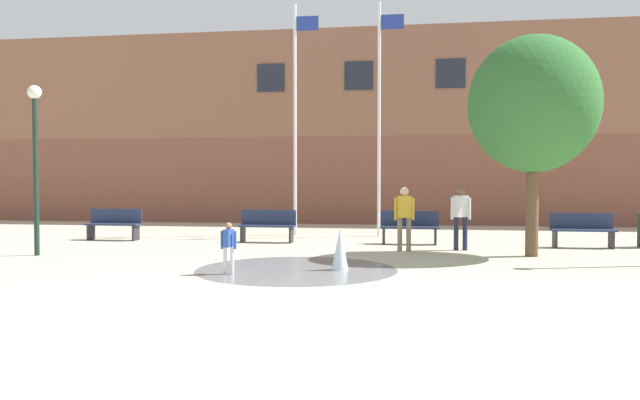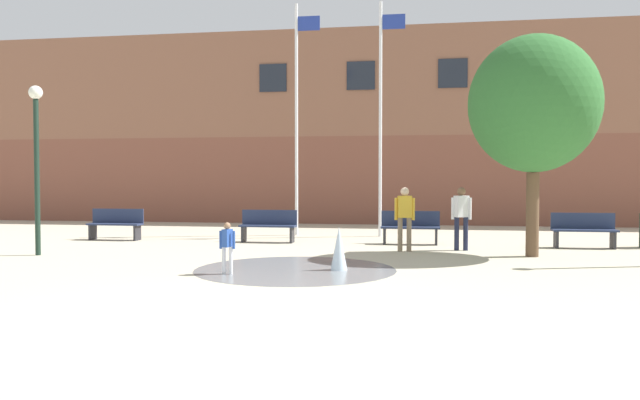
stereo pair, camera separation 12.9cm
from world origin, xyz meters
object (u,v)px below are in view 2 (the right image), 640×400
Objects in this scene: flagpole_right at (381,112)px; adult_near_bench at (405,214)px; park_bench_under_left_flagpole at (410,227)px; lamp_post_left_lane at (36,145)px; park_bench_near_trashcan at (584,230)px; adult_watching at (461,213)px; child_in_fountain at (227,244)px; park_bench_far_left at (116,224)px; park_bench_left_of_flagpoles at (268,225)px; flagpole_left at (297,113)px; street_tree_near_building at (534,104)px.

adult_near_bench is at bearing -78.00° from flagpole_right.
lamp_post_left_lane is (-8.64, -3.87, 2.12)m from park_bench_under_left_flagpole.
adult_watching is at bearing -161.69° from park_bench_near_trashcan.
park_bench_under_left_flagpole is 1.87m from adult_watching.
flagpole_right reaches higher than child_in_fountain.
adult_near_bench is at bearing -10.38° from park_bench_far_left.
adult_near_bench is at bearing 157.85° from child_in_fountain.
park_bench_far_left is 4.60m from park_bench_left_of_flagpoles.
park_bench_under_left_flagpole is 1.01× the size of adult_watching.
adult_watching is 1.47m from adult_near_bench.
child_in_fountain is at bearing -88.21° from flagpole_left.
park_bench_left_of_flagpoles is 3.99m from park_bench_under_left_flagpole.
adult_near_bench is at bearing -93.79° from park_bench_under_left_flagpole.
child_in_fountain is at bearing 14.37° from adult_watching.
adult_near_bench is (8.47, -1.55, 0.45)m from park_bench_far_left.
flagpole_left is 1.83× the size of lamp_post_left_lane.
adult_watching is at bearing -6.43° from park_bench_far_left.
flagpole_left is at bearing -163.13° from child_in_fountain.
park_bench_near_trashcan is at bearing -2.91° from park_bench_under_left_flagpole.
child_in_fountain is 9.07m from flagpole_right.
street_tree_near_building reaches higher than adult_near_bench.
park_bench_near_trashcan is 0.31× the size of street_tree_near_building.
park_bench_under_left_flagpole is (3.99, 0.10, 0.00)m from park_bench_left_of_flagpoles.
adult_watching is 1.00× the size of adult_near_bench.
park_bench_left_of_flagpoles is at bearing -43.63° from adult_watching.
park_bench_left_of_flagpoles is 6.35m from lamp_post_left_lane.
child_in_fountain is at bearing -106.48° from flagpole_right.
flagpole_left is 2.65m from flagpole_right.
lamp_post_left_lane reaches higher than park_bench_left_of_flagpoles.
street_tree_near_building is at bearing 7.88° from lamp_post_left_lane.
lamp_post_left_lane is at bearing 5.57° from adult_near_bench.
street_tree_near_building is (6.42, -4.43, -0.38)m from flagpole_left.
street_tree_near_building is at bearing -10.47° from park_bench_far_left.
street_tree_near_building is (2.95, -0.56, 2.58)m from adult_near_bench.
flagpole_left is 1.01× the size of flagpole_right.
child_in_fountain is at bearing -83.64° from park_bench_left_of_flagpoles.
adult_watching is at bearing -12.65° from park_bench_left_of_flagpoles.
lamp_post_left_lane is at bearing -16.39° from adult_watching.
flagpole_right is (-0.82, 3.87, 2.93)m from adult_near_bench.
child_in_fountain is at bearing -21.52° from lamp_post_left_lane.
flagpole_left reaches higher than lamp_post_left_lane.
lamp_post_left_lane is (-4.65, -3.77, 2.12)m from park_bench_left_of_flagpoles.
street_tree_near_building is (-1.64, -2.05, 3.04)m from park_bench_near_trashcan.
park_bench_left_of_flagpoles is 1.01× the size of adult_near_bench.
adult_near_bench is at bearing -48.07° from flagpole_left.
child_in_fountain is 6.58m from adult_watching.
park_bench_left_of_flagpoles is 5.90m from child_in_fountain.
street_tree_near_building is (11.47, 1.59, 0.92)m from lamp_post_left_lane.
park_bench_near_trashcan is 4.01m from street_tree_near_building.
adult_watching is at bearing -57.05° from flagpole_right.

